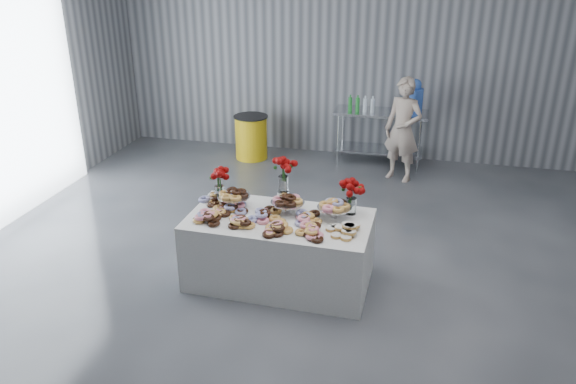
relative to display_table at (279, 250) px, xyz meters
name	(u,v)px	position (x,y,z in m)	size (l,w,h in m)	color
ground	(286,291)	(0.11, -0.19, -0.38)	(9.00, 9.00, 0.00)	#34363C
room_walls	(257,31)	(-0.16, -0.12, 2.26)	(8.04, 9.04, 4.02)	gray
display_table	(279,250)	(0.00, 0.00, 0.00)	(1.90, 1.00, 0.75)	white
prep_table	(380,128)	(0.69, 3.91, 0.24)	(1.50, 0.60, 0.90)	silver
donut_mounds	(278,216)	(0.00, -0.05, 0.42)	(1.80, 0.80, 0.09)	#E5AE53
cake_stand_left	(234,195)	(-0.55, 0.16, 0.52)	(0.36, 0.36, 0.17)	silver
cake_stand_mid	(288,201)	(0.05, 0.15, 0.52)	(0.36, 0.36, 0.17)	silver
cake_stand_right	(335,206)	(0.55, 0.14, 0.52)	(0.36, 0.36, 0.17)	silver
danish_pile	(349,228)	(0.75, -0.16, 0.43)	(0.48, 0.48, 0.11)	white
bouquet_left	(219,176)	(-0.75, 0.26, 0.67)	(0.26, 0.26, 0.42)	white
bouquet_right	(352,188)	(0.71, 0.29, 0.67)	(0.26, 0.26, 0.42)	white
bouquet_center	(283,172)	(-0.04, 0.35, 0.75)	(0.26, 0.26, 0.57)	silver
water_jug	(414,98)	(1.19, 3.91, 0.77)	(0.28, 0.28, 0.55)	#4376E5
drink_bottles	(361,103)	(0.37, 3.81, 0.66)	(0.54, 0.08, 0.27)	#268C33
person	(403,130)	(1.08, 3.30, 0.42)	(0.58, 0.38, 1.60)	#CC8C93
trash_barrel	(251,137)	(-1.46, 3.67, 0.00)	(0.58, 0.58, 0.74)	yellow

